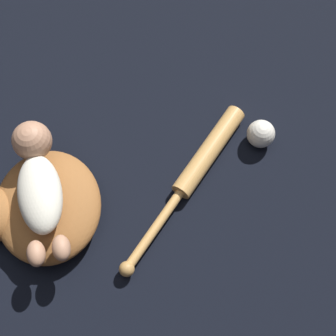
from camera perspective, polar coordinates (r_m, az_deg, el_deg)
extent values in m
plane|color=black|center=(1.27, -12.61, -2.14)|extent=(6.00, 6.00, 0.00)
ellipsoid|color=#935B2D|center=(1.21, -14.35, -4.44)|extent=(0.38, 0.35, 0.09)
ellipsoid|color=silver|center=(1.14, -15.28, -3.01)|extent=(0.23, 0.16, 0.07)
sphere|color=tan|center=(1.19, -16.18, 3.25)|extent=(0.10, 0.10, 0.10)
ellipsoid|color=tan|center=(1.11, -15.72, -9.97)|extent=(0.07, 0.06, 0.04)
ellipsoid|color=tan|center=(1.10, -12.82, -9.44)|extent=(0.07, 0.06, 0.04)
cylinder|color=tan|center=(1.26, 5.11, 2.12)|extent=(0.17, 0.28, 0.05)
cylinder|color=tan|center=(1.18, -1.61, -7.47)|extent=(0.13, 0.22, 0.02)
sphere|color=#B68649|center=(1.15, -4.99, -12.14)|extent=(0.04, 0.04, 0.04)
sphere|color=silver|center=(1.29, 11.30, 4.13)|extent=(0.08, 0.08, 0.08)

